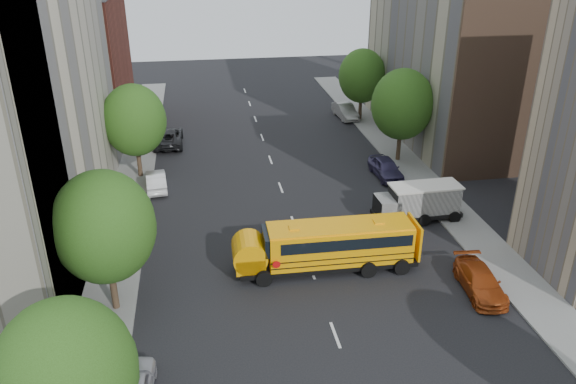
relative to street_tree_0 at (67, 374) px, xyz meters
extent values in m
plane|color=black|center=(11.00, 14.00, -4.64)|extent=(120.00, 120.00, 0.00)
cube|color=slate|center=(-0.50, 19.00, -4.58)|extent=(3.00, 80.00, 0.12)
cube|color=slate|center=(22.50, 19.00, -4.58)|extent=(3.00, 80.00, 0.12)
cube|color=silver|center=(11.00, 24.00, -4.64)|extent=(0.15, 64.00, 0.01)
cube|color=maroon|center=(-7.00, 42.00, 1.86)|extent=(10.00, 15.00, 13.00)
cube|color=tan|center=(29.00, 34.00, 4.36)|extent=(10.00, 22.00, 18.00)
cube|color=brown|center=(29.00, 23.00, 4.36)|extent=(10.10, 0.30, 18.00)
ellipsoid|color=#254512|center=(0.00, 0.00, 0.01)|extent=(4.80, 4.80, 5.52)
cylinder|color=#38281C|center=(0.00, 10.00, -3.20)|extent=(0.36, 0.36, 2.88)
ellipsoid|color=#254512|center=(0.00, 10.00, 0.32)|extent=(5.12, 5.12, 5.89)
cylinder|color=#38281C|center=(0.00, 28.00, -3.24)|extent=(0.36, 0.36, 2.81)
ellipsoid|color=#254512|center=(0.00, 28.00, 0.20)|extent=(4.99, 4.99, 5.74)
cylinder|color=#38281C|center=(22.00, 28.00, -3.16)|extent=(0.36, 0.36, 2.95)
ellipsoid|color=#254512|center=(22.00, 28.00, 0.44)|extent=(5.25, 5.25, 6.04)
cylinder|color=#38281C|center=(22.00, 40.00, -3.27)|extent=(0.36, 0.36, 2.74)
ellipsoid|color=#254512|center=(22.00, 40.00, 0.07)|extent=(4.86, 4.86, 5.59)
cube|color=black|center=(11.96, 12.04, -4.13)|extent=(10.50, 2.54, 0.28)
cube|color=#FFA405|center=(12.61, 12.03, -2.91)|extent=(8.44, 2.46, 2.15)
cube|color=#FFA405|center=(7.66, 12.10, -3.57)|extent=(1.71, 2.17, 0.93)
cube|color=black|center=(8.64, 12.08, -2.45)|extent=(0.50, 2.16, 1.12)
cube|color=#FFA405|center=(12.61, 12.03, -1.82)|extent=(8.44, 2.27, 0.13)
cube|color=black|center=(12.80, 12.02, -2.45)|extent=(7.69, 2.50, 0.70)
cube|color=black|center=(12.61, 12.03, -3.66)|extent=(8.44, 2.51, 0.06)
cube|color=black|center=(12.61, 12.03, -3.29)|extent=(8.44, 2.51, 0.06)
cube|color=#FFA405|center=(16.86, 11.96, -2.91)|extent=(0.17, 2.34, 2.15)
cube|color=#FFA405|center=(10.09, 12.06, -1.73)|extent=(0.57, 0.57, 0.09)
cube|color=#FFA405|center=(14.76, 11.99, -1.73)|extent=(0.57, 0.57, 0.09)
cylinder|color=#FFA405|center=(7.66, 12.10, -3.10)|extent=(1.99, 2.18, 1.96)
cylinder|color=red|center=(8.95, 10.82, -3.24)|extent=(0.47, 0.04, 0.47)
cylinder|color=black|center=(8.30, 10.92, -4.17)|extent=(0.94, 0.29, 0.93)
cylinder|color=black|center=(8.33, 13.26, -4.17)|extent=(0.94, 0.29, 0.93)
cylinder|color=black|center=(13.99, 10.84, -4.17)|extent=(0.94, 0.29, 0.93)
cylinder|color=black|center=(14.03, 13.17, -4.17)|extent=(0.94, 0.29, 0.93)
cylinder|color=black|center=(15.86, 10.81, -4.17)|extent=(0.94, 0.29, 0.93)
cylinder|color=black|center=(15.90, 13.15, -4.17)|extent=(0.94, 0.29, 0.93)
cube|color=black|center=(19.49, 17.17, -4.14)|extent=(6.09, 2.17, 0.30)
cube|color=white|center=(20.00, 17.19, -3.08)|extent=(4.68, 2.04, 1.81)
cube|color=white|center=(17.28, 17.11, -3.38)|extent=(1.46, 1.95, 1.21)
cube|color=silver|center=(20.00, 17.19, -2.13)|extent=(4.88, 2.14, 0.12)
cylinder|color=black|center=(17.31, 16.11, -4.22)|extent=(0.85, 0.27, 0.84)
cylinder|color=black|center=(17.25, 18.12, -4.22)|extent=(0.85, 0.27, 0.84)
cylinder|color=black|center=(19.72, 16.18, -4.22)|extent=(0.85, 0.27, 0.84)
cylinder|color=black|center=(19.67, 18.19, -4.22)|extent=(0.85, 0.27, 0.84)
cylinder|color=black|center=(21.93, 16.24, -4.22)|extent=(0.85, 0.27, 0.84)
cylinder|color=black|center=(21.88, 18.25, -4.22)|extent=(0.85, 0.27, 0.84)
imported|color=silver|center=(1.40, 25.35, -3.94)|extent=(1.88, 4.36, 1.40)
imported|color=black|center=(2.07, 35.35, -3.85)|extent=(2.64, 5.69, 1.58)
imported|color=#9B3D13|center=(19.80, 8.34, -3.97)|extent=(2.27, 4.76, 1.34)
imported|color=#373156|center=(19.80, 24.75, -3.86)|extent=(2.06, 4.67, 1.56)
imported|color=gray|center=(20.60, 40.86, -3.86)|extent=(2.03, 4.85, 1.56)
camera|label=1|loc=(5.03, -15.66, 13.63)|focal=35.00mm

